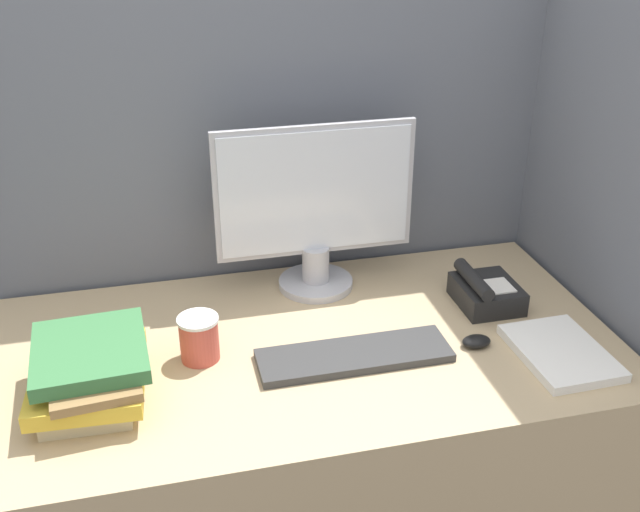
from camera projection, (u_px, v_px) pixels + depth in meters
cubicle_panel_rear at (272, 229)px, 2.15m from camera, size 1.91×0.04×1.75m
cubicle_panel_right at (598, 263)px, 1.96m from camera, size 0.04×0.86×1.75m
desk at (307, 464)px, 1.99m from camera, size 1.51×0.80×0.76m
monitor at (315, 212)px, 1.98m from camera, size 0.53×0.20×0.46m
keyboard at (354, 355)px, 1.75m from camera, size 0.46×0.14×0.02m
mouse at (476, 341)px, 1.80m from camera, size 0.07×0.05×0.03m
coffee_cup at (199, 338)px, 1.74m from camera, size 0.10×0.10×0.11m
book_stack at (90, 372)px, 1.60m from camera, size 0.26×0.31×0.13m
desk_telephone at (485, 292)px, 1.97m from camera, size 0.15×0.18×0.10m
paper_pile at (561, 352)px, 1.76m from camera, size 0.20×0.27×0.02m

